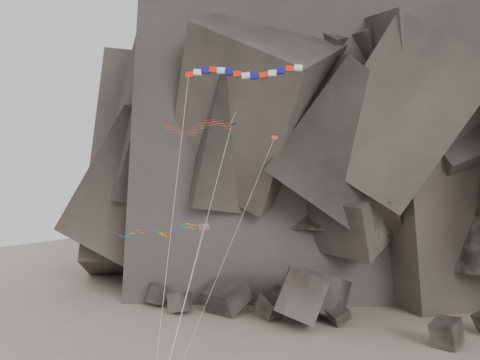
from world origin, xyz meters
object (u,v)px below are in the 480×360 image
at_px(delta_kite, 192,127).
at_px(pennant_kite, 251,194).
at_px(banner_kite, 242,74).
at_px(parafoil_kite, 156,231).

height_order(delta_kite, pennant_kite, delta_kite).
bearing_deg(pennant_kite, delta_kite, 131.15).
height_order(banner_kite, parafoil_kite, banner_kite).
height_order(delta_kite, banner_kite, banner_kite).
height_order(delta_kite, parafoil_kite, delta_kite).
xyz_separation_m(delta_kite, pennant_kite, (7.70, -2.91, -6.85)).
bearing_deg(parafoil_kite, pennant_kite, 2.33).
relative_size(delta_kite, banner_kite, 0.86).
distance_m(banner_kite, pennant_kite, 12.48).
distance_m(delta_kite, pennant_kite, 10.71).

